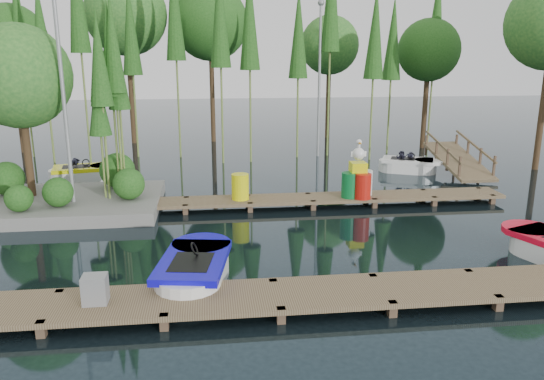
{
  "coord_description": "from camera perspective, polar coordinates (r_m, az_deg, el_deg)",
  "views": [
    {
      "loc": [
        -1.23,
        -14.02,
        4.91
      ],
      "look_at": [
        0.5,
        0.5,
        1.1
      ],
      "focal_mm": 35.0,
      "sensor_mm": 36.0,
      "label": 1
    }
  ],
  "objects": [
    {
      "name": "yellow_barrel",
      "position": [
        17.07,
        -3.44,
        0.36
      ],
      "size": [
        0.56,
        0.56,
        0.84
      ],
      "primitive_type": "cylinder",
      "color": "#E6E70C",
      "rests_on": "far_dock"
    },
    {
      "name": "near_dock",
      "position": [
        10.68,
        0.52,
        -11.36
      ],
      "size": [
        18.0,
        1.5,
        0.5
      ],
      "color": "brown",
      "rests_on": "ground"
    },
    {
      "name": "lamp_island",
      "position": [
        17.08,
        -21.72,
        11.42
      ],
      "size": [
        0.3,
        0.3,
        7.25
      ],
      "color": "gray",
      "rests_on": "ground"
    },
    {
      "name": "boat_white_far",
      "position": [
        23.13,
        14.47,
        2.59
      ],
      "size": [
        2.92,
        2.16,
        1.26
      ],
      "rotation": [
        0.0,
        0.0,
        0.29
      ],
      "color": "white",
      "rests_on": "ground"
    },
    {
      "name": "seagull_post",
      "position": [
        17.65,
        8.71,
        0.91
      ],
      "size": [
        0.45,
        0.24,
        0.72
      ],
      "color": "gray",
      "rests_on": "far_dock"
    },
    {
      "name": "boat_blue",
      "position": [
        11.75,
        -8.34,
        -8.69
      ],
      "size": [
        1.83,
        3.2,
        1.01
      ],
      "rotation": [
        0.0,
        0.0,
        -0.16
      ],
      "color": "white",
      "rests_on": "ground"
    },
    {
      "name": "far_dock",
      "position": [
        17.31,
        0.86,
        -1.08
      ],
      "size": [
        15.0,
        1.2,
        0.5
      ],
      "color": "brown",
      "rests_on": "ground"
    },
    {
      "name": "drum_cluster",
      "position": [
        17.54,
        9.31,
        1.05
      ],
      "size": [
        1.1,
        1.01,
        1.9
      ],
      "color": "#0B652A",
      "rests_on": "far_dock"
    },
    {
      "name": "boat_yellow_far",
      "position": [
        22.1,
        -19.58,
        1.69
      ],
      "size": [
        2.97,
        1.72,
        1.4
      ],
      "rotation": [
        0.0,
        0.0,
        -0.18
      ],
      "color": "white",
      "rests_on": "ground"
    },
    {
      "name": "lamp_rear",
      "position": [
        25.57,
        5.14,
        13.08
      ],
      "size": [
        0.3,
        0.3,
        7.25
      ],
      "color": "gray",
      "rests_on": "ground"
    },
    {
      "name": "ground_plane",
      "position": [
        14.91,
        -1.69,
        -4.63
      ],
      "size": [
        90.0,
        90.0,
        0.0
      ],
      "primitive_type": "plane",
      "color": "#19272E"
    },
    {
      "name": "ramp",
      "position": [
        23.34,
        19.37,
        3.09
      ],
      "size": [
        1.5,
        3.94,
        1.49
      ],
      "color": "brown",
      "rests_on": "ground"
    },
    {
      "name": "tree_screen",
      "position": [
        24.66,
        -9.07,
        17.23
      ],
      "size": [
        34.42,
        18.53,
        10.31
      ],
      "color": "#412D1B",
      "rests_on": "ground"
    },
    {
      "name": "utility_cabinet",
      "position": [
        10.69,
        -18.49,
        -10.1
      ],
      "size": [
        0.45,
        0.38,
        0.55
      ],
      "primitive_type": "cube",
      "color": "gray",
      "rests_on": "near_dock"
    },
    {
      "name": "island",
      "position": [
        18.12,
        -23.24,
        7.97
      ],
      "size": [
        6.2,
        4.2,
        6.75
      ],
      "color": "slate",
      "rests_on": "ground"
    }
  ]
}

